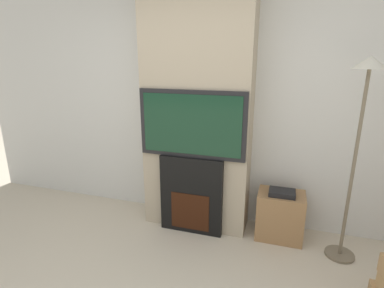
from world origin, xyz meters
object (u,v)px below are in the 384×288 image
object	(u,v)px
fireplace	(192,195)
media_stand	(280,215)
floor_lamp	(362,115)
television	(192,124)

from	to	relation	value
fireplace	media_stand	distance (m)	0.94
fireplace	floor_lamp	size ratio (longest dim) A/B	0.46
floor_lamp	fireplace	bearing A→B (deg)	179.80
fireplace	television	distance (m)	0.77
television	floor_lamp	world-z (taller)	floor_lamp
fireplace	media_stand	world-z (taller)	fireplace
media_stand	television	bearing A→B (deg)	-170.78
television	floor_lamp	bearing A→B (deg)	-0.13
fireplace	media_stand	xyz separation A→B (m)	(0.91, 0.15, -0.16)
floor_lamp	media_stand	world-z (taller)	floor_lamp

